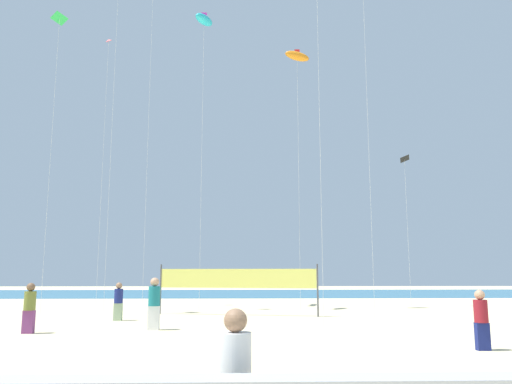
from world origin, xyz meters
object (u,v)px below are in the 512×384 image
at_px(beachgoer_teal_shirt, 154,302).
at_px(beachgoer_navy_shirt, 118,300).
at_px(kite_green_diamond, 60,21).
at_px(kite_black_diamond, 404,160).
at_px(kite_orange_inflatable, 297,57).
at_px(kite_red_diamond, 108,56).
at_px(beachgoer_olive_shirt, 30,306).
at_px(volleyball_net, 237,280).
at_px(mother_figure, 235,376).
at_px(kite_cyan_inflatable, 204,20).
at_px(beachgoer_maroon_shirt, 481,318).

xyz_separation_m(beachgoer_teal_shirt, beachgoer_navy_shirt, (-2.09, 3.55, -0.13)).
bearing_deg(kite_green_diamond, beachgoer_teal_shirt, -45.87).
relative_size(kite_black_diamond, kite_green_diamond, 0.60).
bearing_deg(kite_green_diamond, kite_orange_inflatable, 13.31).
bearing_deg(kite_red_diamond, beachgoer_teal_shirt, -66.09).
bearing_deg(beachgoer_teal_shirt, kite_red_diamond, 46.81).
height_order(beachgoer_olive_shirt, kite_black_diamond, kite_black_diamond).
height_order(beachgoer_teal_shirt, volleyball_net, volleyball_net).
bearing_deg(beachgoer_navy_shirt, kite_green_diamond, 11.40).
xyz_separation_m(beachgoer_teal_shirt, beachgoer_olive_shirt, (-4.00, -0.92, -0.09)).
bearing_deg(mother_figure, volleyball_net, 116.32).
bearing_deg(kite_red_diamond, volleyball_net, -37.00).
relative_size(mother_figure, volleyball_net, 0.21).
distance_m(beachgoer_olive_shirt, beachgoer_navy_shirt, 4.86).
height_order(mother_figure, kite_red_diamond, kite_red_diamond).
height_order(beachgoer_teal_shirt, kite_orange_inflatable, kite_orange_inflatable).
height_order(volleyball_net, kite_red_diamond, kite_red_diamond).
bearing_deg(kite_orange_inflatable, kite_green_diamond, -166.69).
height_order(volleyball_net, kite_black_diamond, kite_black_diamond).
height_order(kite_black_diamond, kite_orange_inflatable, kite_orange_inflatable).
distance_m(beachgoer_navy_shirt, kite_red_diamond, 17.64).
relative_size(beachgoer_olive_shirt, kite_black_diamond, 0.18).
xyz_separation_m(beachgoer_teal_shirt, kite_cyan_inflatable, (0.90, 9.07, 15.55)).
distance_m(beachgoer_olive_shirt, kite_red_diamond, 19.99).
height_order(beachgoer_navy_shirt, kite_red_diamond, kite_red_diamond).
distance_m(volleyball_net, kite_cyan_inflatable, 15.33).
relative_size(mother_figure, kite_cyan_inflatable, 0.09).
bearing_deg(mother_figure, beachgoer_olive_shirt, 147.17).
relative_size(mother_figure, beachgoer_maroon_shirt, 1.03).
bearing_deg(kite_black_diamond, beachgoer_olive_shirt, -143.08).
bearing_deg(kite_green_diamond, beachgoer_navy_shirt, -35.66).
bearing_deg(kite_cyan_inflatable, mother_figure, -84.46).
relative_size(beachgoer_teal_shirt, beachgoer_olive_shirt, 1.10).
relative_size(beachgoer_maroon_shirt, beachgoer_teal_shirt, 0.85).
xyz_separation_m(kite_orange_inflatable, kite_cyan_inflatable, (-5.50, -0.73, 1.84)).
xyz_separation_m(mother_figure, kite_green_diamond, (-9.52, 19.24, 14.25)).
bearing_deg(kite_red_diamond, mother_figure, -71.19).
height_order(beachgoer_maroon_shirt, beachgoer_olive_shirt, beachgoer_olive_shirt).
distance_m(mother_figure, beachgoer_navy_shirt, 16.84).
distance_m(beachgoer_teal_shirt, kite_red_diamond, 20.03).
bearing_deg(kite_green_diamond, kite_black_diamond, 15.07).
bearing_deg(beachgoer_teal_shirt, volleyball_net, -2.73).
bearing_deg(beachgoer_teal_shirt, beachgoer_maroon_shirt, -95.28).
height_order(kite_black_diamond, kite_cyan_inflatable, kite_cyan_inflatable).
bearing_deg(kite_cyan_inflatable, volleyball_net, -56.31).
relative_size(beachgoer_maroon_shirt, kite_green_diamond, 0.10).
distance_m(kite_black_diamond, kite_green_diamond, 21.43).
bearing_deg(volleyball_net, kite_green_diamond, 175.87).
relative_size(beachgoer_maroon_shirt, kite_cyan_inflatable, 0.09).
distance_m(mother_figure, beachgoer_olive_shirt, 13.53).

